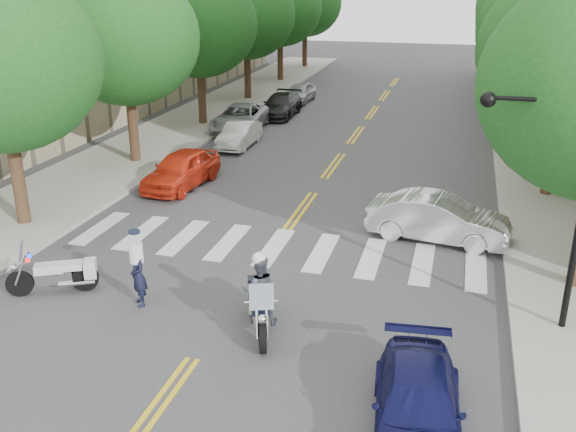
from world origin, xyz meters
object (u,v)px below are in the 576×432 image
at_px(motorcycle_police, 259,295).
at_px(motorcycle_parked, 60,274).
at_px(convertible, 438,219).
at_px(sedan_blue, 418,406).
at_px(officer_standing, 138,275).

xyz_separation_m(motorcycle_police, motorcycle_parked, (-5.81, 0.42, -0.38)).
bearing_deg(convertible, motorcycle_parked, 132.06).
distance_m(convertible, sedan_blue, 9.68).
bearing_deg(officer_standing, convertible, 87.53).
bearing_deg(motorcycle_police, motorcycle_parked, -25.07).
bearing_deg(officer_standing, motorcycle_parked, -135.98).
distance_m(officer_standing, convertible, 9.77).
height_order(officer_standing, convertible, officer_standing).
bearing_deg(motorcycle_police, convertible, -140.51).
height_order(motorcycle_parked, sedan_blue, motorcycle_parked).
xyz_separation_m(officer_standing, convertible, (7.29, 6.50, -0.10)).
xyz_separation_m(motorcycle_parked, sedan_blue, (9.81, -3.25, 0.05)).
relative_size(motorcycle_police, officer_standing, 1.45).
relative_size(motorcycle_police, motorcycle_parked, 1.09).
relative_size(motorcycle_police, convertible, 0.54).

